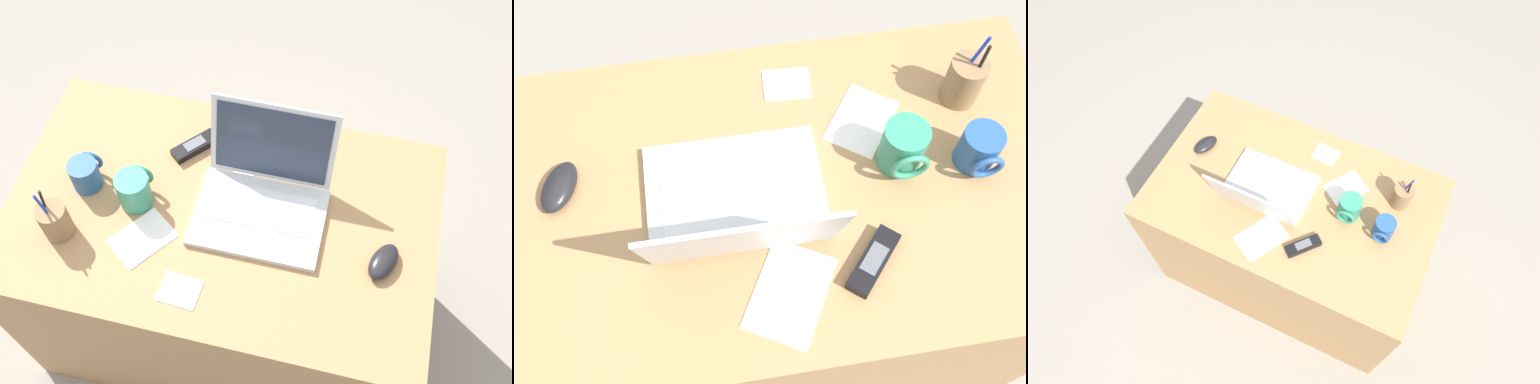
% 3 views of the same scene
% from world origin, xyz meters
% --- Properties ---
extents(ground_plane, '(6.00, 6.00, 0.00)m').
position_xyz_m(ground_plane, '(0.00, 0.00, 0.00)').
color(ground_plane, gray).
extents(desk, '(1.14, 0.71, 0.74)m').
position_xyz_m(desk, '(0.00, 0.00, 0.37)').
color(desk, '#A87C4F').
rests_on(desk, ground).
extents(laptop, '(0.34, 0.31, 0.25)m').
position_xyz_m(laptop, '(0.10, 0.05, 0.79)').
color(laptop, silver).
rests_on(laptop, desk).
extents(computer_mouse, '(0.10, 0.13, 0.04)m').
position_xyz_m(computer_mouse, '(0.44, -0.06, 0.75)').
color(computer_mouse, black).
rests_on(computer_mouse, desk).
extents(coffee_mug_white, '(0.09, 0.10, 0.11)m').
position_xyz_m(coffee_mug_white, '(-0.23, -0.02, 0.79)').
color(coffee_mug_white, '#338C6B').
rests_on(coffee_mug_white, desk).
extents(coffee_mug_tall, '(0.08, 0.09, 0.09)m').
position_xyz_m(coffee_mug_tall, '(-0.37, 0.01, 0.78)').
color(coffee_mug_tall, '#26518C').
rests_on(coffee_mug_tall, desk).
extents(cordless_phone, '(0.12, 0.13, 0.03)m').
position_xyz_m(cordless_phone, '(-0.12, 0.18, 0.75)').
color(cordless_phone, black).
rests_on(cordless_phone, desk).
extents(pen_holder, '(0.08, 0.08, 0.17)m').
position_xyz_m(pen_holder, '(-0.39, -0.15, 0.79)').
color(pen_holder, olive).
rests_on(pen_holder, desk).
extents(paper_note_near_laptop, '(0.20, 0.22, 0.00)m').
position_xyz_m(paper_note_near_laptop, '(0.03, 0.21, 0.74)').
color(paper_note_near_laptop, white).
rests_on(paper_note_near_laptop, desk).
extents(paper_note_left, '(0.18, 0.19, 0.00)m').
position_xyz_m(paper_note_left, '(-0.18, -0.12, 0.74)').
color(paper_note_left, white).
rests_on(paper_note_left, desk).
extents(paper_note_right, '(0.10, 0.09, 0.00)m').
position_xyz_m(paper_note_right, '(-0.04, -0.24, 0.74)').
color(paper_note_right, white).
rests_on(paper_note_right, desk).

